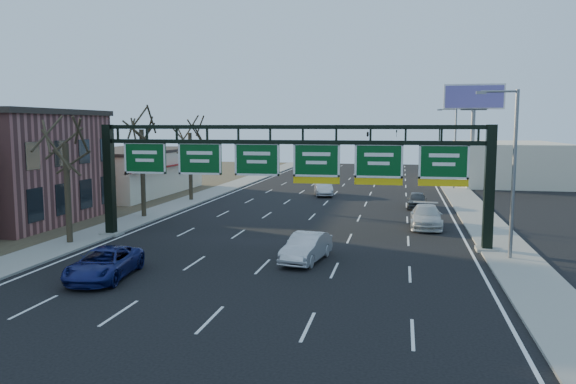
% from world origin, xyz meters
% --- Properties ---
extents(ground, '(160.00, 160.00, 0.00)m').
position_xyz_m(ground, '(0.00, 0.00, 0.00)').
color(ground, black).
rests_on(ground, ground).
extents(sidewalk_left, '(3.00, 120.00, 0.12)m').
position_xyz_m(sidewalk_left, '(-12.80, 20.00, 0.06)').
color(sidewalk_left, gray).
rests_on(sidewalk_left, ground).
extents(sidewalk_right, '(3.00, 120.00, 0.12)m').
position_xyz_m(sidewalk_right, '(12.80, 20.00, 0.06)').
color(sidewalk_right, gray).
rests_on(sidewalk_right, ground).
extents(dirt_strip_left, '(21.00, 120.00, 0.06)m').
position_xyz_m(dirt_strip_left, '(-25.00, 20.00, 0.03)').
color(dirt_strip_left, '#473D2B').
rests_on(dirt_strip_left, ground).
extents(lane_markings, '(21.60, 120.00, 0.01)m').
position_xyz_m(lane_markings, '(0.00, 20.00, 0.01)').
color(lane_markings, white).
rests_on(lane_markings, ground).
extents(sign_gantry, '(24.60, 1.20, 7.20)m').
position_xyz_m(sign_gantry, '(0.16, 8.00, 4.63)').
color(sign_gantry, black).
rests_on(sign_gantry, ground).
extents(brick_block, '(10.40, 12.40, 8.30)m').
position_xyz_m(brick_block, '(-21.50, 11.00, 4.16)').
color(brick_block, '#965451').
rests_on(brick_block, ground).
extents(cream_strip, '(10.90, 18.40, 4.70)m').
position_xyz_m(cream_strip, '(-21.48, 29.00, 2.36)').
color(cream_strip, beige).
rests_on(cream_strip, ground).
extents(building_right_distant, '(12.00, 20.00, 5.00)m').
position_xyz_m(building_right_distant, '(20.00, 50.00, 2.50)').
color(building_right_distant, beige).
rests_on(building_right_distant, ground).
extents(tree_gantry, '(3.60, 3.60, 8.48)m').
position_xyz_m(tree_gantry, '(-12.80, 5.00, 7.11)').
color(tree_gantry, '#32291C').
rests_on(tree_gantry, sidewalk_left).
extents(tree_mid, '(3.60, 3.60, 9.24)m').
position_xyz_m(tree_mid, '(-12.80, 15.00, 7.85)').
color(tree_mid, '#32291C').
rests_on(tree_mid, sidewalk_left).
extents(tree_far, '(3.60, 3.60, 8.86)m').
position_xyz_m(tree_far, '(-12.80, 25.00, 7.48)').
color(tree_far, '#32291C').
rests_on(tree_far, sidewalk_left).
extents(streetlight_near, '(2.15, 0.22, 9.00)m').
position_xyz_m(streetlight_near, '(12.47, 6.00, 5.08)').
color(streetlight_near, slate).
rests_on(streetlight_near, sidewalk_right).
extents(streetlight_far, '(2.15, 0.22, 9.00)m').
position_xyz_m(streetlight_far, '(12.47, 40.00, 5.08)').
color(streetlight_far, slate).
rests_on(streetlight_far, sidewalk_right).
extents(billboard_right, '(7.00, 0.50, 12.00)m').
position_xyz_m(billboard_right, '(15.00, 44.98, 9.06)').
color(billboard_right, slate).
rests_on(billboard_right, ground).
extents(traffic_signal_mast, '(10.16, 0.54, 7.00)m').
position_xyz_m(traffic_signal_mast, '(5.69, 55.00, 5.50)').
color(traffic_signal_mast, black).
rests_on(traffic_signal_mast, ground).
extents(car_blue_suv, '(2.86, 5.30, 1.41)m').
position_xyz_m(car_blue_suv, '(-6.76, -1.60, 0.71)').
color(car_blue_suv, navy).
rests_on(car_blue_suv, ground).
extents(car_silver_sedan, '(2.29, 4.69, 1.48)m').
position_xyz_m(car_silver_sedan, '(1.99, 3.55, 0.74)').
color(car_silver_sedan, '#B8B9BE').
rests_on(car_silver_sedan, ground).
extents(car_white_wagon, '(2.24, 5.35, 1.54)m').
position_xyz_m(car_white_wagon, '(8.59, 15.04, 0.77)').
color(car_white_wagon, silver).
rests_on(car_white_wagon, ground).
extents(car_grey_far, '(1.81, 4.15, 1.39)m').
position_xyz_m(car_grey_far, '(8.19, 24.47, 0.70)').
color(car_grey_far, '#424547').
rests_on(car_grey_far, ground).
extents(car_silver_distant, '(2.59, 4.98, 1.56)m').
position_xyz_m(car_silver_distant, '(-0.98, 31.48, 0.78)').
color(car_silver_distant, '#BBBCC0').
rests_on(car_silver_distant, ground).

